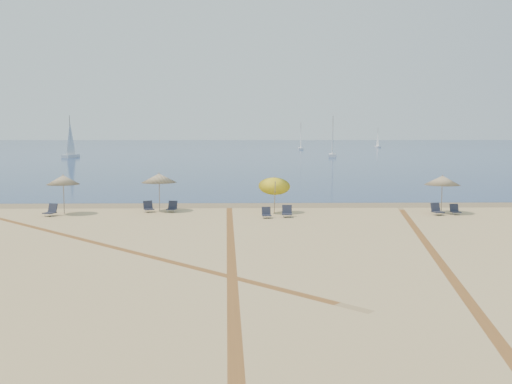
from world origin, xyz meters
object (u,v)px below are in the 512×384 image
at_px(sailboat_0, 333,144).
at_px(sailboat_2, 301,141).
at_px(sailboat_1, 378,141).
at_px(sailboat_3, 71,145).
at_px(umbrella_2, 159,178).
at_px(chair_7, 437,210).
at_px(chair_4, 172,207).
at_px(chair_6, 287,212).
at_px(chair_2, 51,211).
at_px(chair_5, 266,213).
at_px(umbrella_3, 274,182).
at_px(umbrella_4, 442,180).
at_px(umbrella_1, 63,180).
at_px(chair_3, 148,207).
at_px(chair_8, 455,210).

relative_size(sailboat_0, sailboat_2, 1.02).
xyz_separation_m(sailboat_1, sailboat_3, (-82.00, -82.99, 0.43)).
bearing_deg(umbrella_2, chair_7, -6.91).
relative_size(chair_4, chair_6, 1.04).
distance_m(sailboat_1, sailboat_2, 40.87).
xyz_separation_m(chair_2, chair_5, (12.46, -1.01, -0.04)).
bearing_deg(umbrella_2, umbrella_3, -9.17).
distance_m(umbrella_2, chair_5, 7.35).
height_order(umbrella_2, umbrella_4, umbrella_2).
bearing_deg(umbrella_3, sailboat_2, 83.56).
bearing_deg(umbrella_1, sailboat_3, 107.14).
bearing_deg(chair_3, umbrella_2, 12.11).
relative_size(chair_5, sailboat_1, 0.09).
height_order(umbrella_3, chair_6, umbrella_3).
bearing_deg(umbrella_3, sailboat_1, 74.38).
height_order(umbrella_4, sailboat_2, sailboat_2).
bearing_deg(sailboat_1, umbrella_1, -111.30).
distance_m(chair_3, sailboat_2, 135.31).
relative_size(chair_2, chair_6, 1.21).
bearing_deg(umbrella_3, sailboat_0, 78.62).
distance_m(chair_7, sailboat_2, 135.07).
relative_size(umbrella_1, chair_2, 2.78).
height_order(chair_5, chair_7, chair_7).
xyz_separation_m(chair_3, sailboat_1, (52.86, 161.01, 1.81)).
xyz_separation_m(umbrella_3, sailboat_0, (16.52, 82.06, 0.70)).
bearing_deg(sailboat_2, chair_2, -99.53).
bearing_deg(sailboat_3, chair_2, -67.03).
relative_size(sailboat_0, sailboat_3, 1.01).
xyz_separation_m(chair_8, sailboat_0, (5.89, 82.79, 2.30)).
bearing_deg(sailboat_0, chair_8, -83.89).
bearing_deg(chair_8, sailboat_3, 117.85).
bearing_deg(sailboat_0, sailboat_1, 80.37).
bearing_deg(sailboat_0, umbrella_3, -91.20).
xyz_separation_m(umbrella_1, chair_5, (11.94, -1.77, -1.77)).
bearing_deg(chair_3, chair_2, 172.80).
relative_size(chair_6, sailboat_3, 0.08).
relative_size(umbrella_2, sailboat_3, 0.28).
xyz_separation_m(umbrella_1, chair_8, (23.12, -0.66, -1.76)).
relative_size(umbrella_2, chair_8, 3.80).
xyz_separation_m(chair_7, sailboat_2, (5.63, 134.94, 2.20)).
xyz_separation_m(umbrella_3, umbrella_4, (10.04, -0.11, 0.10)).
xyz_separation_m(umbrella_3, chair_5, (-0.54, -1.84, -1.60)).
bearing_deg(chair_5, chair_8, 1.94).
height_order(sailboat_0, sailboat_1, sailboat_0).
bearing_deg(chair_6, chair_8, 9.65).
relative_size(sailboat_2, sailboat_3, 0.98).
relative_size(chair_7, sailboat_1, 0.11).
relative_size(umbrella_2, chair_7, 2.98).
xyz_separation_m(chair_5, sailboat_2, (15.67, 135.90, 2.23)).
relative_size(chair_8, sailboat_0, 0.07).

